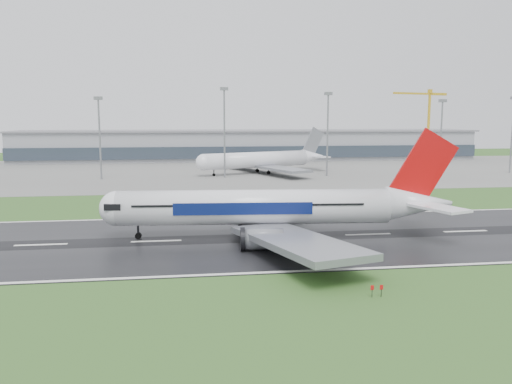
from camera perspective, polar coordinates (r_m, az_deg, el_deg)
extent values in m
plane|color=#2A521E|center=(101.92, 12.22, -4.63)|extent=(520.00, 520.00, 0.00)
cube|color=black|center=(101.91, 12.22, -4.60)|extent=(400.00, 45.00, 0.10)
cube|color=slate|center=(222.09, 1.12, 2.42)|extent=(400.00, 130.00, 0.08)
cube|color=gray|center=(280.78, -0.80, 5.14)|extent=(240.00, 36.00, 15.00)
cylinder|color=gray|center=(195.73, -16.81, 5.49)|extent=(0.64, 0.64, 28.64)
cylinder|color=gray|center=(193.92, -3.49, 6.34)|extent=(0.64, 0.64, 32.27)
cylinder|color=gray|center=(200.88, 7.88, 6.13)|extent=(0.64, 0.64, 30.78)
cylinder|color=gray|center=(218.00, 19.68, 5.56)|extent=(0.64, 0.64, 28.32)
cylinder|color=gray|center=(233.57, 26.35, 5.48)|extent=(0.64, 0.64, 29.56)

